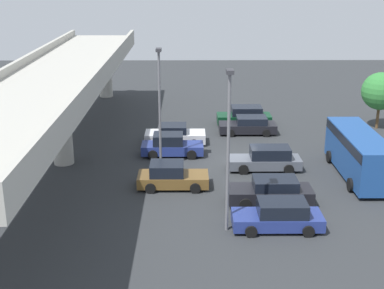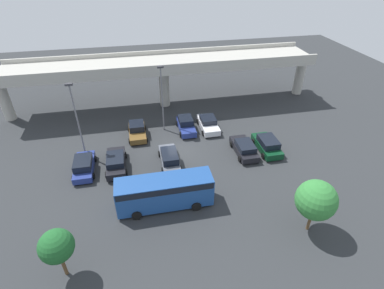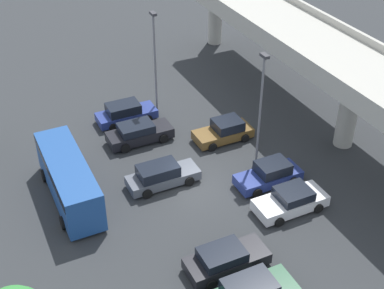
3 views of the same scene
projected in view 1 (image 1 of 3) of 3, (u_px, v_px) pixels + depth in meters
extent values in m
plane|color=#2D3033|center=(239.00, 163.00, 37.37)|extent=(87.69, 87.69, 0.00)
cube|color=#ADAAA0|center=(57.00, 79.00, 35.40)|extent=(40.92, 6.33, 0.90)
cube|color=#ADAAA0|center=(102.00, 68.00, 35.20)|extent=(40.92, 0.30, 0.55)
cube|color=#ADAAA0|center=(11.00, 68.00, 35.15)|extent=(40.92, 0.30, 0.55)
cylinder|color=#ADAAA0|center=(61.00, 125.00, 36.41)|extent=(1.38, 1.38, 5.51)
cylinder|color=#ADAAA0|center=(105.00, 71.00, 55.83)|extent=(1.38, 1.38, 5.51)
cube|color=navy|center=(277.00, 220.00, 27.77)|extent=(1.83, 4.68, 0.65)
cube|color=black|center=(282.00, 208.00, 27.56)|extent=(1.68, 2.51, 0.73)
cylinder|color=black|center=(251.00, 232.00, 26.93)|extent=(0.22, 0.62, 0.62)
cylinder|color=black|center=(247.00, 215.00, 28.71)|extent=(0.22, 0.62, 0.62)
cylinder|color=black|center=(308.00, 231.00, 26.95)|extent=(0.22, 0.62, 0.62)
cylinder|color=black|center=(301.00, 215.00, 28.73)|extent=(0.22, 0.62, 0.62)
cube|color=black|center=(270.00, 194.00, 30.75)|extent=(1.85, 4.83, 0.75)
cube|color=black|center=(275.00, 183.00, 30.55)|extent=(1.70, 2.51, 0.58)
cylinder|color=black|center=(246.00, 205.00, 29.91)|extent=(0.22, 0.71, 0.71)
cylinder|color=black|center=(242.00, 191.00, 31.71)|extent=(0.22, 0.71, 0.71)
cylinder|color=black|center=(299.00, 204.00, 29.94)|extent=(0.22, 0.71, 0.71)
cylinder|color=black|center=(292.00, 191.00, 31.73)|extent=(0.22, 0.71, 0.71)
cube|color=brown|center=(173.00, 179.00, 33.06)|extent=(1.90, 4.36, 0.67)
cube|color=black|center=(167.00, 169.00, 32.84)|extent=(1.75, 2.06, 0.73)
cylinder|color=black|center=(195.00, 176.00, 34.06)|extent=(0.22, 0.64, 0.64)
cylinder|color=black|center=(195.00, 188.00, 32.21)|extent=(0.22, 0.64, 0.64)
cylinder|color=black|center=(152.00, 176.00, 34.04)|extent=(0.22, 0.64, 0.64)
cylinder|color=black|center=(150.00, 188.00, 32.19)|extent=(0.22, 0.64, 0.64)
cube|color=#515660|center=(264.00, 162.00, 35.95)|extent=(1.73, 4.82, 0.66)
cube|color=black|center=(270.00, 152.00, 35.73)|extent=(1.59, 2.63, 0.75)
cylinder|color=black|center=(244.00, 170.00, 35.15)|extent=(0.22, 0.67, 0.67)
cylinder|color=black|center=(241.00, 160.00, 36.84)|extent=(0.22, 0.67, 0.67)
cylinder|color=black|center=(289.00, 169.00, 35.18)|extent=(0.22, 0.67, 0.67)
cylinder|color=black|center=(284.00, 160.00, 36.86)|extent=(0.22, 0.67, 0.67)
cube|color=navy|center=(172.00, 148.00, 38.71)|extent=(1.78, 4.46, 0.68)
cube|color=black|center=(168.00, 139.00, 38.48)|extent=(1.64, 2.12, 0.74)
cylinder|color=black|center=(191.00, 147.00, 39.65)|extent=(0.22, 0.69, 0.69)
cylinder|color=black|center=(192.00, 155.00, 37.91)|extent=(0.22, 0.69, 0.69)
cylinder|color=black|center=(154.00, 147.00, 39.62)|extent=(0.22, 0.69, 0.69)
cylinder|color=black|center=(153.00, 155.00, 37.89)|extent=(0.22, 0.69, 0.69)
cube|color=silver|center=(175.00, 137.00, 41.35)|extent=(1.95, 4.64, 0.72)
cube|color=black|center=(173.00, 129.00, 41.14)|extent=(1.80, 2.09, 0.60)
cylinder|color=black|center=(194.00, 135.00, 42.38)|extent=(0.22, 0.63, 0.63)
cylinder|color=black|center=(194.00, 143.00, 40.48)|extent=(0.22, 0.63, 0.63)
cylinder|color=black|center=(157.00, 136.00, 42.36)|extent=(0.22, 0.63, 0.63)
cylinder|color=black|center=(156.00, 143.00, 40.46)|extent=(0.22, 0.63, 0.63)
cube|color=black|center=(247.00, 127.00, 43.83)|extent=(1.88, 4.64, 0.69)
cube|color=black|center=(252.00, 120.00, 43.64)|extent=(1.73, 2.43, 0.57)
cylinder|color=black|center=(231.00, 133.00, 42.97)|extent=(0.22, 0.62, 0.62)
cylinder|color=black|center=(229.00, 127.00, 44.79)|extent=(0.22, 0.62, 0.62)
cylinder|color=black|center=(266.00, 133.00, 42.99)|extent=(0.22, 0.62, 0.62)
cylinder|color=black|center=(263.00, 126.00, 44.82)|extent=(0.22, 0.62, 0.62)
cube|color=#0C381E|center=(244.00, 119.00, 46.38)|extent=(1.93, 4.65, 0.71)
cube|color=black|center=(247.00, 111.00, 46.15)|extent=(1.78, 2.59, 0.72)
cylinder|color=black|center=(228.00, 124.00, 45.50)|extent=(0.22, 0.62, 0.62)
cylinder|color=black|center=(226.00, 118.00, 47.37)|extent=(0.22, 0.62, 0.62)
cylinder|color=black|center=(262.00, 124.00, 45.52)|extent=(0.22, 0.62, 0.62)
cylinder|color=black|center=(259.00, 118.00, 47.40)|extent=(0.22, 0.62, 0.62)
cube|color=#1E478C|center=(359.00, 153.00, 34.52)|extent=(8.24, 2.26, 2.65)
cube|color=black|center=(360.00, 139.00, 34.22)|extent=(8.07, 2.30, 0.58)
cylinder|color=black|center=(351.00, 185.00, 32.45)|extent=(0.84, 0.29, 0.84)
cylinder|color=black|center=(362.00, 157.00, 37.31)|extent=(0.84, 0.29, 0.84)
cylinder|color=black|center=(330.00, 157.00, 37.29)|extent=(0.84, 0.29, 0.84)
cylinder|color=slate|center=(160.00, 112.00, 35.11)|extent=(0.16, 0.16, 7.92)
cube|color=#333338|center=(159.00, 50.00, 33.83)|extent=(0.70, 0.35, 0.20)
cylinder|color=slate|center=(228.00, 155.00, 26.49)|extent=(0.16, 0.16, 8.21)
cube|color=#333338|center=(230.00, 72.00, 25.17)|extent=(0.70, 0.35, 0.20)
cylinder|color=brown|center=(378.00, 117.00, 45.14)|extent=(0.24, 0.24, 1.88)
sphere|color=#337F38|center=(381.00, 91.00, 44.43)|extent=(3.14, 3.14, 3.14)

